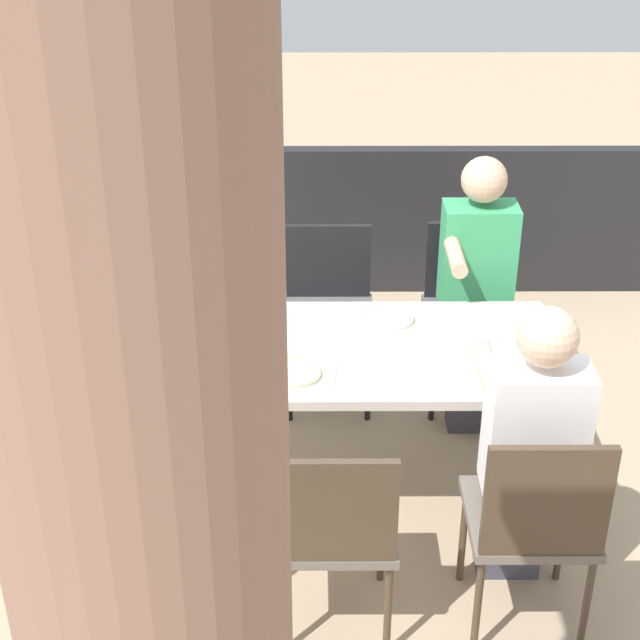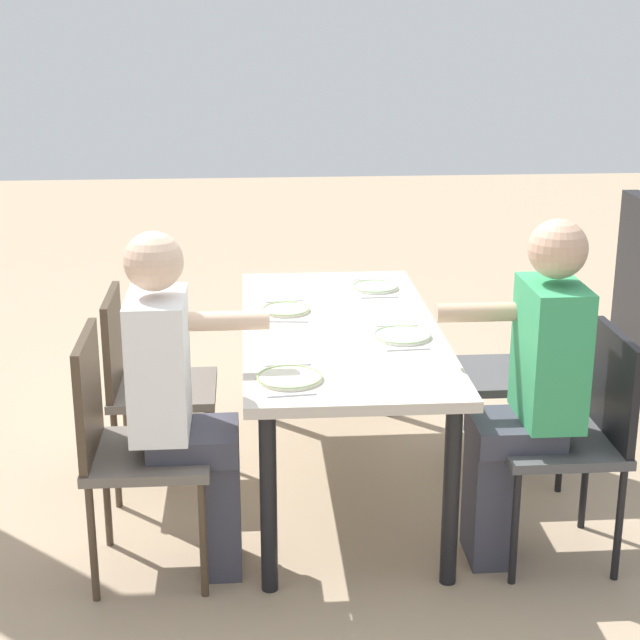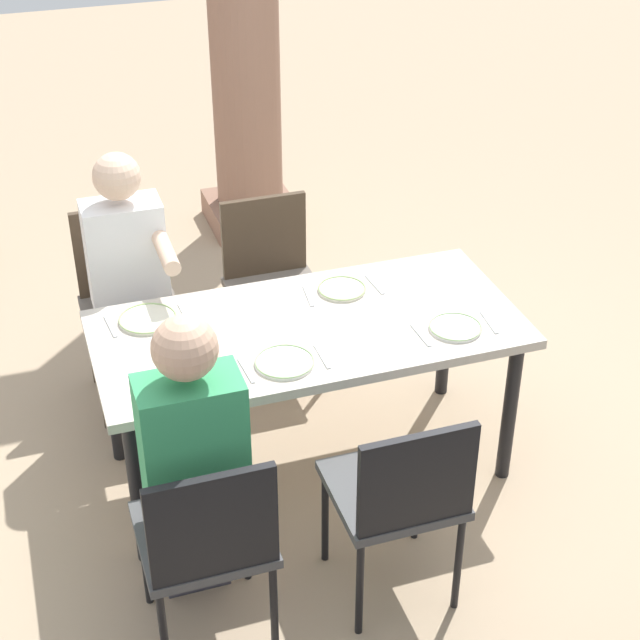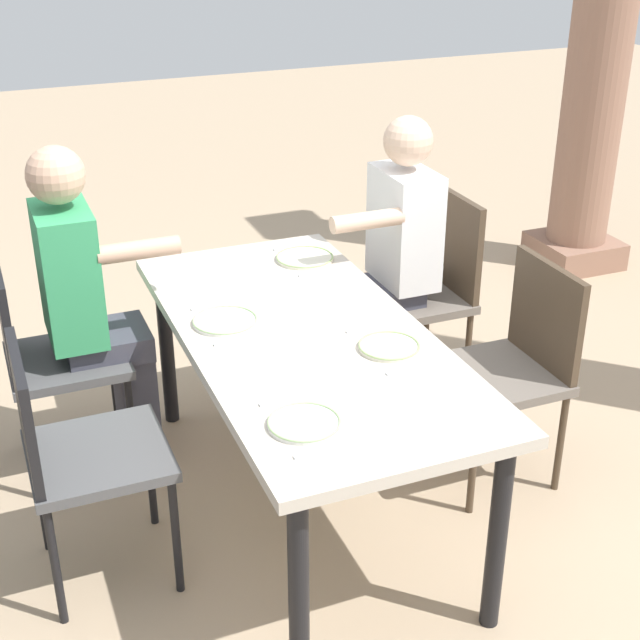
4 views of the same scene
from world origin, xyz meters
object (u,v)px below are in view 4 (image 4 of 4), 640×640
chair_mid_north (515,358)px  diner_man_white (390,256)px  chair_mid_south (73,447)px  chair_west_south (45,351)px  plate_2 (389,346)px  plate_3 (304,423)px  dining_table (304,351)px  stone_column_near (602,38)px  diner_woman_green (90,300)px  plate_1 (225,321)px  chair_west_north (429,282)px  plate_0 (305,258)px

chair_mid_north → diner_man_white: diner_man_white is taller
diner_man_white → chair_mid_south: bearing=-64.5°
diner_man_white → chair_west_south: bearing=-90.1°
plate_2 → plate_3: (0.33, -0.43, -0.00)m
dining_table → diner_man_white: 0.88m
chair_mid_north → stone_column_near: stone_column_near is taller
chair_mid_north → diner_woman_green: bearing=-115.4°
chair_mid_south → diner_woman_green: diner_woman_green is taller
stone_column_near → plate_2: 2.89m
plate_3 → dining_table: bearing=158.8°
chair_mid_south → stone_column_near: 3.70m
chair_mid_north → stone_column_near: bearing=137.2°
plate_1 → plate_3: same height
plate_1 → chair_mid_north: bearing=76.9°
chair_west_south → diner_woman_green: size_ratio=0.68×
chair_west_north → chair_mid_north: 0.69m
diner_man_white → plate_0: size_ratio=5.44×
chair_mid_south → plate_0: (-0.68, 1.05, 0.22)m
diner_man_white → plate_3: bearing=-35.9°
chair_west_north → chair_mid_north: size_ratio=1.06×
chair_west_south → diner_man_white: 1.46m
dining_table → plate_1: plate_1 is taller
chair_mid_north → diner_woman_green: 1.62m
chair_west_north → plate_1: (0.45, -1.05, 0.21)m
stone_column_near → plate_0: size_ratio=11.57×
diner_man_white → plate_0: 0.39m
plate_1 → diner_woman_green: bearing=-138.0°
diner_woman_green → plate_2: (0.83, 0.85, 0.04)m
stone_column_near → dining_table: bearing=-56.0°
diner_woman_green → plate_1: diner_woman_green is taller
chair_west_north → plate_1: 1.16m
chair_mid_north → plate_3: size_ratio=4.08×
chair_west_south → plate_3: (1.17, 0.61, 0.22)m
plate_1 → diner_man_white: bearing=117.4°
diner_man_white → plate_0: diner_man_white is taller
plate_1 → chair_west_south: bearing=-127.3°
dining_table → diner_woman_green: size_ratio=1.33×
plate_0 → plate_2: bearing=-1.5°
chair_mid_north → chair_west_north: bearing=179.8°
chair_mid_south → plate_1: (-0.25, 0.59, 0.22)m
chair_west_south → plate_1: 0.77m
diner_woman_green → plate_0: (0.01, 0.87, 0.04)m
chair_west_north → plate_1: bearing=-67.0°
diner_woman_green → plate_3: size_ratio=6.12×
chair_mid_north → chair_mid_south: size_ratio=1.00×
chair_west_south → diner_woman_green: (0.00, 0.19, 0.18)m
chair_west_north → diner_man_white: bearing=-89.1°
dining_table → plate_2: size_ratio=8.38×
plate_0 → plate_3: (1.16, -0.45, 0.00)m
diner_woman_green → plate_0: 0.87m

